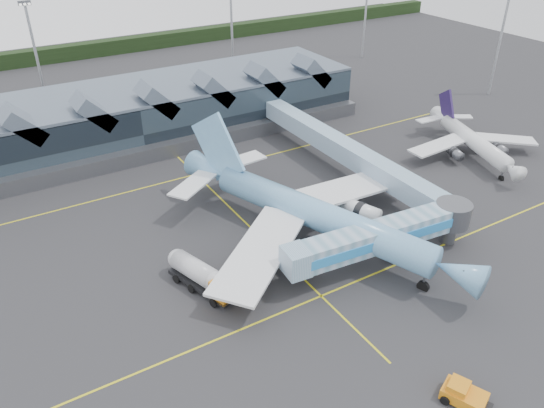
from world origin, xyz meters
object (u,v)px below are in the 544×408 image
regional_jet (471,140)px  pushback_tug (464,395)px  main_airliner (310,212)px  fuel_truck (201,275)px  jet_bridge (393,233)px

regional_jet → pushback_tug: size_ratio=5.36×
regional_jet → pushback_tug: regional_jet is taller
pushback_tug → regional_jet: bearing=16.8°
main_airliner → fuel_truck: bearing=166.8°
fuel_truck → jet_bridge: bearing=-35.8°
jet_bridge → pushback_tug: jet_bridge is taller
regional_jet → fuel_truck: bearing=-152.9°
fuel_truck → regional_jet: bearing=-8.6°
fuel_truck → pushback_tug: fuel_truck is taller
regional_jet → jet_bridge: (-33.66, -16.60, 1.26)m
main_airliner → fuel_truck: size_ratio=4.23×
jet_bridge → pushback_tug: 22.21m
jet_bridge → pushback_tug: (-8.94, -20.06, -3.30)m
main_airliner → regional_jet: 40.45m
jet_bridge → regional_jet: bearing=31.2°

